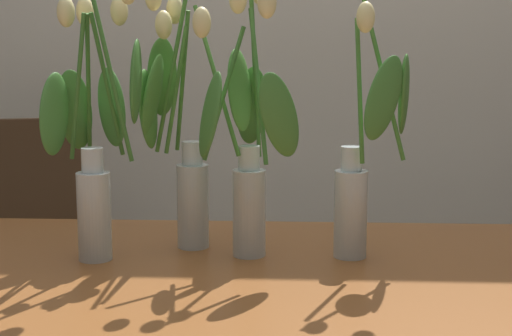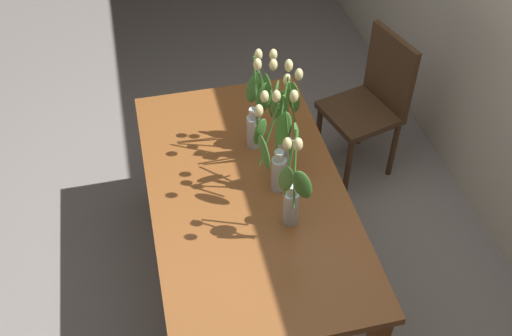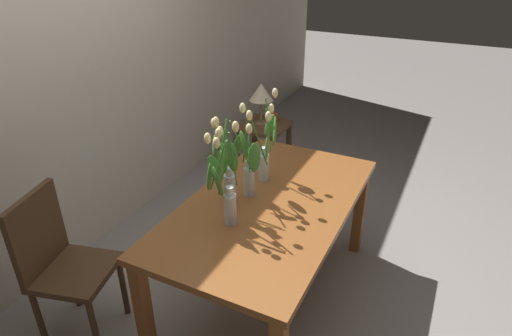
{
  "view_description": "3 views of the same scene",
  "coord_description": "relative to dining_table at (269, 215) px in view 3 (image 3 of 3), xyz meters",
  "views": [
    {
      "loc": [
        0.11,
        -1.41,
        1.18
      ],
      "look_at": [
        0.04,
        0.02,
        0.95
      ],
      "focal_mm": 54.32,
      "sensor_mm": 36.0,
      "label": 1
    },
    {
      "loc": [
        1.86,
        -0.39,
        2.76
      ],
      "look_at": [
        0.1,
        0.02,
        0.97
      ],
      "focal_mm": 41.98,
      "sensor_mm": 36.0,
      "label": 2
    },
    {
      "loc": [
        -1.99,
        -0.9,
        2.12
      ],
      "look_at": [
        -0.04,
        0.07,
        0.97
      ],
      "focal_mm": 30.66,
      "sensor_mm": 36.0,
      "label": 3
    }
  ],
  "objects": [
    {
      "name": "tulip_vase_0",
      "position": [
        -0.29,
        0.13,
        0.32
      ],
      "size": [
        0.21,
        0.18,
        0.57
      ],
      "color": "silver",
      "rests_on": "dining_table"
    },
    {
      "name": "dining_table",
      "position": [
        0.0,
        0.0,
        0.0
      ],
      "size": [
        1.6,
        0.9,
        0.74
      ],
      "color": "brown",
      "rests_on": "ground"
    },
    {
      "name": "ground_plane",
      "position": [
        0.0,
        0.0,
        -0.65
      ],
      "size": [
        18.0,
        18.0,
        0.0
      ],
      "primitive_type": "plane",
      "color": "gray"
    },
    {
      "name": "tulip_vase_1",
      "position": [
        -0.12,
        0.21,
        0.33
      ],
      "size": [
        0.26,
        0.18,
        0.56
      ],
      "color": "silver",
      "rests_on": "dining_table"
    },
    {
      "name": "room_wall_rear",
      "position": [
        0.0,
        1.51,
        0.7
      ],
      "size": [
        9.0,
        0.1,
        2.7
      ],
      "primitive_type": "cube",
      "color": "beige",
      "rests_on": "ground"
    },
    {
      "name": "tulip_vase_3",
      "position": [
        0.02,
        0.13,
        0.3
      ],
      "size": [
        0.23,
        0.24,
        0.57
      ],
      "color": "silver",
      "rests_on": "dining_table"
    },
    {
      "name": "table_lamp",
      "position": [
        1.49,
        0.77,
        0.21
      ],
      "size": [
        0.22,
        0.22,
        0.4
      ],
      "color": "olive",
      "rests_on": "side_table"
    },
    {
      "name": "pillar_candle",
      "position": [
        1.64,
        0.69,
        -0.06
      ],
      "size": [
        0.06,
        0.06,
        0.07
      ],
      "primitive_type": "cylinder",
      "color": "#CC4C23",
      "rests_on": "side_table"
    },
    {
      "name": "dining_chair",
      "position": [
        -0.76,
        0.94,
        -0.12
      ],
      "size": [
        0.49,
        0.49,
        0.93
      ],
      "color": "#4C331E",
      "rests_on": "ground"
    },
    {
      "name": "tulip_vase_2",
      "position": [
        0.25,
        0.14,
        0.28
      ],
      "size": [
        0.15,
        0.15,
        0.58
      ],
      "color": "silver",
      "rests_on": "dining_table"
    },
    {
      "name": "side_table",
      "position": [
        1.51,
        0.75,
        -0.22
      ],
      "size": [
        0.44,
        0.44,
        0.55
      ],
      "color": "brown",
      "rests_on": "ground"
    }
  ]
}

